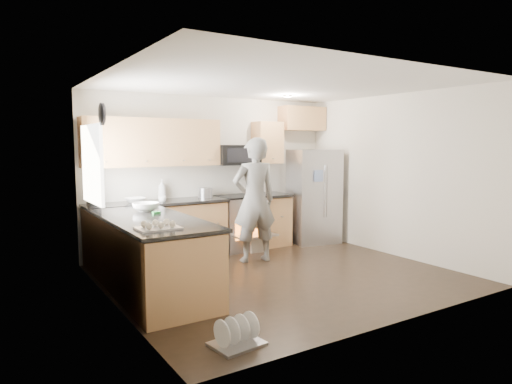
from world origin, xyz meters
TOP-DOWN VIEW (x-y plane):
  - ground at (0.00, 0.00)m, footprint 4.50×4.50m
  - room_shell at (-0.04, 0.02)m, footprint 4.54×4.04m
  - back_cabinet_run at (-0.58, 1.75)m, footprint 4.45×0.64m
  - peninsula at (-1.75, 0.25)m, footprint 0.96×2.36m
  - stove_range at (0.35, 1.69)m, footprint 0.76×0.97m
  - refrigerator at (1.77, 1.45)m, footprint 0.93×0.78m
  - person at (0.11, 0.86)m, footprint 0.76×0.56m
  - dish_rack at (-1.60, -1.59)m, footprint 0.48×0.41m

SIDE VIEW (x-z plane):
  - ground at x=0.00m, z-range 0.00..0.00m
  - dish_rack at x=-1.60m, z-range -0.06..0.21m
  - peninsula at x=-1.75m, z-range -0.05..0.98m
  - stove_range at x=0.35m, z-range -0.22..1.57m
  - refrigerator at x=1.77m, z-range 0.00..1.71m
  - person at x=0.11m, z-range 0.00..1.90m
  - back_cabinet_run at x=-0.58m, z-range -0.29..2.21m
  - room_shell at x=-0.04m, z-range 0.36..2.98m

